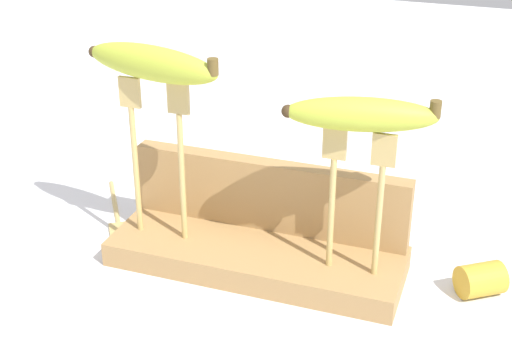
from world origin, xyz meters
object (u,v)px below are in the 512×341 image
object	(u,v)px
banana_chunk_near	(481,280)
banana_raised_left	(152,63)
fork_stand_left	(157,146)
fork_stand_right	(356,189)
banana_raised_right	(361,114)
fork_fallen_near	(117,214)

from	to	relation	value
banana_chunk_near	banana_raised_left	bearing A→B (deg)	-173.36
banana_raised_left	fork_stand_left	bearing A→B (deg)	-11.47
fork_stand_right	banana_raised_right	distance (m)	0.09
fork_stand_right	banana_raised_right	xyz separation A→B (m)	(-0.00, -0.00, 0.09)
banana_raised_left	fork_fallen_near	xyz separation A→B (m)	(-0.10, 0.06, -0.24)
banana_raised_right	fork_fallen_near	bearing A→B (deg)	169.38
fork_fallen_near	banana_chunk_near	xyz separation A→B (m)	(0.48, -0.02, 0.02)
banana_raised_left	banana_chunk_near	xyz separation A→B (m)	(0.38, 0.04, -0.23)
banana_raised_left	fork_fallen_near	bearing A→B (deg)	148.09
banana_raised_left	fork_fallen_near	world-z (taller)	banana_raised_left
fork_stand_left	banana_chunk_near	bearing A→B (deg)	6.64
banana_raised_right	banana_chunk_near	distance (m)	0.25
banana_raised_left	banana_chunk_near	bearing A→B (deg)	6.64
banana_raised_right	fork_fallen_near	xyz separation A→B (m)	(-0.34, 0.06, -0.21)
fork_stand_left	fork_fallen_near	world-z (taller)	fork_stand_left
fork_stand_left	banana_raised_left	size ratio (longest dim) A/B	1.10
fork_fallen_near	fork_stand_left	bearing A→B (deg)	-31.90
banana_raised_left	fork_fallen_near	distance (m)	0.27
banana_raised_right	fork_fallen_near	world-z (taller)	banana_raised_right
fork_stand_left	banana_raised_left	distance (m)	0.10
banana_raised_left	fork_stand_right	bearing A→B (deg)	-0.00
fork_fallen_near	banana_chunk_near	distance (m)	0.48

